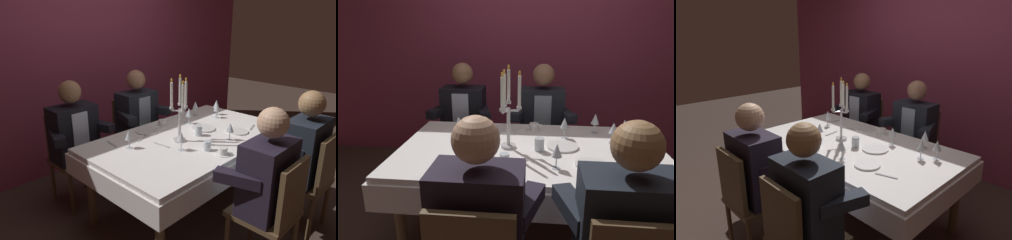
# 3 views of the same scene
# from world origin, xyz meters

# --- Properties ---
(ground_plane) EXTENTS (12.00, 12.00, 0.00)m
(ground_plane) POSITION_xyz_m (0.00, 0.00, 0.00)
(ground_plane) COLOR #3E2E27
(back_wall) EXTENTS (6.00, 0.12, 2.70)m
(back_wall) POSITION_xyz_m (0.00, 1.66, 1.35)
(back_wall) COLOR #883450
(back_wall) RESTS_ON ground_plane
(dining_table) EXTENTS (1.94, 1.14, 0.74)m
(dining_table) POSITION_xyz_m (0.00, 0.00, 0.62)
(dining_table) COLOR white
(dining_table) RESTS_ON ground_plane
(candelabra) EXTENTS (0.15, 0.17, 0.60)m
(candelabra) POSITION_xyz_m (-0.16, -0.00, 1.01)
(candelabra) COLOR silver
(candelabra) RESTS_ON dining_table
(dinner_plate_0) EXTENTS (0.23, 0.23, 0.01)m
(dinner_plate_0) POSITION_xyz_m (-0.20, 0.38, 0.75)
(dinner_plate_0) COLOR white
(dinner_plate_0) RESTS_ON dining_table
(dinner_plate_1) EXTENTS (0.21, 0.21, 0.01)m
(dinner_plate_1) POSITION_xyz_m (0.39, -0.25, 0.75)
(dinner_plate_1) COLOR white
(dinner_plate_1) RESTS_ON dining_table
(dinner_plate_2) EXTENTS (0.23, 0.23, 0.01)m
(dinner_plate_2) POSITION_xyz_m (0.23, 0.04, 0.75)
(dinner_plate_2) COLOR white
(dinner_plate_2) RESTS_ON dining_table
(wine_glass_0) EXTENTS (0.07, 0.07, 0.16)m
(wine_glass_0) POSITION_xyz_m (0.61, 0.16, 0.86)
(wine_glass_0) COLOR silver
(wine_glass_0) RESTS_ON dining_table
(wine_glass_1) EXTENTS (0.07, 0.07, 0.16)m
(wine_glass_1) POSITION_xyz_m (0.52, 0.38, 0.85)
(wine_glass_1) COLOR silver
(wine_glass_1) RESTS_ON dining_table
(wine_glass_2) EXTENTS (0.07, 0.07, 0.16)m
(wine_glass_2) POSITION_xyz_m (0.17, -0.31, 0.86)
(wine_glass_2) COLOR silver
(wine_glass_2) RESTS_ON dining_table
(wine_glass_3) EXTENTS (0.07, 0.07, 0.16)m
(wine_glass_3) POSITION_xyz_m (0.26, 0.25, 0.85)
(wine_glass_3) COLOR silver
(wine_glass_3) RESTS_ON dining_table
(wine_glass_4) EXTENTS (0.07, 0.07, 0.16)m
(wine_glass_4) POSITION_xyz_m (-0.30, -0.15, 0.86)
(wine_glass_4) COLOR silver
(wine_glass_4) RESTS_ON dining_table
(wine_glass_5) EXTENTS (0.07, 0.07, 0.16)m
(wine_glass_5) POSITION_xyz_m (0.71, 0.24, 0.85)
(wine_glass_5) COLOR silver
(wine_glass_5) RESTS_ON dining_table
(wine_glass_6) EXTENTS (0.07, 0.07, 0.16)m
(wine_glass_6) POSITION_xyz_m (-0.58, 0.19, 0.85)
(wine_glass_6) COLOR silver
(wine_glass_6) RESTS_ON dining_table
(water_tumbler_0) EXTENTS (0.07, 0.07, 0.09)m
(water_tumbler_0) POSITION_xyz_m (0.06, -0.04, 0.79)
(water_tumbler_0) COLOR silver
(water_tumbler_0) RESTS_ON dining_table
(water_tumbler_1) EXTENTS (0.06, 0.06, 0.08)m
(water_tumbler_1) POSITION_xyz_m (-0.16, -0.31, 0.78)
(water_tumbler_1) COLOR silver
(water_tumbler_1) RESTS_ON dining_table
(coffee_cup_0) EXTENTS (0.13, 0.12, 0.06)m
(coffee_cup_0) POSITION_xyz_m (-0.13, -0.45, 0.77)
(coffee_cup_0) COLOR white
(coffee_cup_0) RESTS_ON dining_table
(coffee_cup_1) EXTENTS (0.13, 0.12, 0.06)m
(coffee_cup_1) POSITION_xyz_m (0.02, 0.40, 0.77)
(coffee_cup_1) COLOR white
(coffee_cup_1) RESTS_ON dining_table
(spoon_0) EXTENTS (0.04, 0.17, 0.01)m
(spoon_0) POSITION_xyz_m (-0.63, 0.36, 0.74)
(spoon_0) COLOR #B7B7BC
(spoon_0) RESTS_ON dining_table
(fork_1) EXTENTS (0.17, 0.07, 0.01)m
(fork_1) POSITION_xyz_m (0.60, -0.28, 0.74)
(fork_1) COLOR #B7B7BC
(fork_1) RESTS_ON dining_table
(fork_2) EXTENTS (0.03, 0.17, 0.01)m
(fork_2) POSITION_xyz_m (-0.35, 0.04, 0.74)
(fork_2) COLOR #B7B7BC
(fork_2) RESTS_ON dining_table
(spoon_3) EXTENTS (0.17, 0.06, 0.01)m
(spoon_3) POSITION_xyz_m (-0.35, 0.27, 0.74)
(spoon_3) COLOR #B7B7BC
(spoon_3) RESTS_ON dining_table
(seated_diner_0) EXTENTS (0.63, 0.48, 1.24)m
(seated_diner_0) POSITION_xyz_m (-0.70, 0.89, 0.74)
(seated_diner_0) COLOR brown
(seated_diner_0) RESTS_ON ground_plane
(seated_diner_1) EXTENTS (0.63, 0.48, 1.24)m
(seated_diner_1) POSITION_xyz_m (-0.22, -0.89, 0.74)
(seated_diner_1) COLOR brown
(seated_diner_1) RESTS_ON ground_plane
(seated_diner_2) EXTENTS (0.63, 0.48, 1.24)m
(seated_diner_2) POSITION_xyz_m (0.09, 0.89, 0.74)
(seated_diner_2) COLOR brown
(seated_diner_2) RESTS_ON ground_plane
(seated_diner_3) EXTENTS (0.63, 0.48, 1.24)m
(seated_diner_3) POSITION_xyz_m (0.44, -0.89, 0.74)
(seated_diner_3) COLOR brown
(seated_diner_3) RESTS_ON ground_plane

